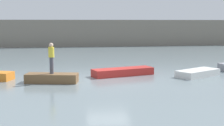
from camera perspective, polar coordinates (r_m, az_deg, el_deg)
ground_plane at (r=18.49m, az=-0.72°, el=-3.00°), size 120.00×120.00×0.00m
embankment_wall at (r=43.82m, az=-5.54°, el=5.41°), size 80.00×1.20×3.69m
rowboat_brown at (r=17.83m, az=-10.89°, el=-2.71°), size 3.02×1.57×0.50m
rowboat_red at (r=19.84m, az=2.00°, el=-1.61°), size 4.10×2.17×0.46m
rowboat_white at (r=20.27m, az=15.35°, el=-1.76°), size 3.20×2.55×0.41m
person_yellow_shirt at (r=17.66m, az=-10.98°, el=1.16°), size 0.32×0.32×1.72m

